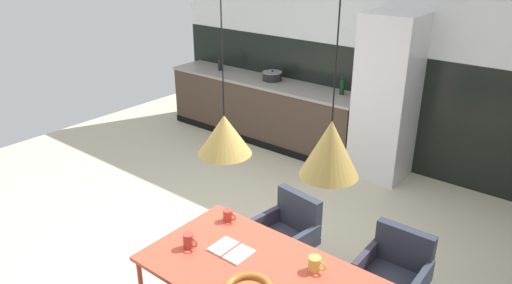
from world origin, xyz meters
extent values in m
plane|color=beige|center=(0.00, 0.00, 0.00)|extent=(8.60, 8.60, 0.00)
cube|color=black|center=(0.00, 2.85, 0.75)|extent=(6.61, 0.12, 1.50)
cube|color=#49372B|center=(-1.59, 2.49, 0.44)|extent=(3.12, 0.60, 0.87)
cube|color=#9D948B|center=(-1.59, 2.49, 0.89)|extent=(3.15, 0.63, 0.04)
cube|color=black|center=(-1.59, 2.19, 0.05)|extent=(3.12, 0.01, 0.10)
cube|color=silver|center=(0.31, 2.49, 1.02)|extent=(0.65, 0.60, 2.03)
cube|color=#D84D36|center=(1.04, -0.74, 0.73)|extent=(1.84, 0.90, 0.03)
cylinder|color=#D9532F|center=(0.16, -0.33, 0.36)|extent=(0.04, 0.04, 0.72)
cube|color=#313543|center=(1.50, 0.14, 0.40)|extent=(0.49, 0.47, 0.06)
cube|color=#2A2E3C|center=(1.50, 0.34, 0.60)|extent=(0.46, 0.09, 0.33)
cube|color=#2E3542|center=(1.72, 0.15, 0.50)|extent=(0.06, 0.41, 0.14)
cube|color=#34303E|center=(1.28, 0.14, 0.50)|extent=(0.06, 0.41, 0.14)
cylinder|color=black|center=(1.30, 0.33, 0.19)|extent=(0.02, 0.02, 0.37)
cube|color=#313543|center=(0.54, 0.06, 0.39)|extent=(0.54, 0.52, 0.06)
cube|color=#2E333F|center=(0.57, 0.26, 0.60)|extent=(0.46, 0.14, 0.35)
cube|color=#2E3846|center=(0.76, 0.03, 0.49)|extent=(0.11, 0.42, 0.14)
cube|color=#353343|center=(0.32, 0.09, 0.49)|extent=(0.11, 0.42, 0.14)
cylinder|color=black|center=(0.71, -0.15, 0.18)|extent=(0.02, 0.02, 0.36)
cylinder|color=black|center=(0.31, -0.10, 0.18)|extent=(0.02, 0.02, 0.36)
cylinder|color=black|center=(0.76, 0.22, 0.18)|extent=(0.02, 0.02, 0.36)
cylinder|color=black|center=(0.37, 0.28, 0.18)|extent=(0.02, 0.02, 0.36)
cylinder|color=black|center=(0.34, 0.09, 0.01)|extent=(0.07, 0.41, 0.02)
cube|color=white|center=(0.56, -0.70, 0.75)|extent=(0.14, 0.21, 0.01)
cube|color=white|center=(0.70, -0.70, 0.75)|extent=(0.14, 0.21, 0.01)
cube|color=#B73833|center=(0.63, -0.70, 0.76)|extent=(0.01, 0.21, 0.00)
cylinder|color=gold|center=(1.20, -0.50, 0.80)|extent=(0.09, 0.09, 0.10)
torus|color=gold|center=(1.26, -0.50, 0.80)|extent=(0.07, 0.01, 0.07)
cylinder|color=#B23D33|center=(0.34, -0.41, 0.79)|extent=(0.08, 0.08, 0.09)
torus|color=#B23D33|center=(0.39, -0.41, 0.80)|extent=(0.06, 0.01, 0.06)
cylinder|color=#B23D33|center=(0.36, -0.85, 0.80)|extent=(0.08, 0.08, 0.11)
torus|color=#B23D33|center=(0.41, -0.85, 0.81)|extent=(0.07, 0.01, 0.07)
cylinder|color=black|center=(-1.47, 2.56, 0.97)|extent=(0.28, 0.28, 0.12)
cylinder|color=gray|center=(-1.47, 2.56, 1.03)|extent=(0.28, 0.28, 0.01)
sphere|color=black|center=(-1.47, 2.56, 1.05)|extent=(0.02, 0.02, 0.02)
cylinder|color=#0F3319|center=(-0.35, 2.60, 1.01)|extent=(0.06, 0.06, 0.20)
cylinder|color=#0F3319|center=(-0.35, 2.60, 1.14)|extent=(0.02, 0.02, 0.06)
cylinder|color=black|center=(-2.43, 2.50, 1.00)|extent=(0.07, 0.07, 0.18)
cylinder|color=black|center=(-2.43, 2.50, 1.14)|extent=(0.03, 0.03, 0.09)
cylinder|color=black|center=(0.67, -0.78, 2.38)|extent=(0.01, 0.01, 1.14)
cone|color=tan|center=(0.67, -0.78, 1.68)|extent=(0.34, 0.34, 0.25)
cylinder|color=black|center=(1.40, -0.76, 2.44)|extent=(0.01, 0.01, 1.00)
cone|color=tan|center=(1.40, -0.76, 1.79)|extent=(0.32, 0.32, 0.31)
camera|label=1|loc=(2.52, -2.76, 2.79)|focal=33.32mm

